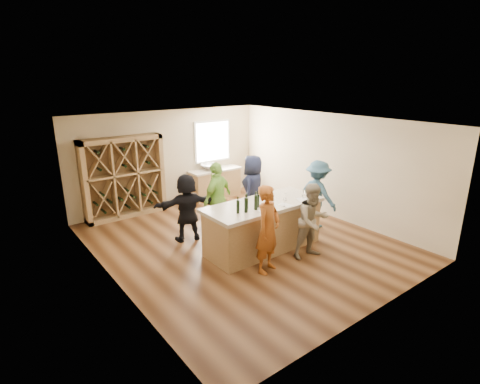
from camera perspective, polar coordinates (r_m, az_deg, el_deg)
floor at (r=8.91m, az=0.27°, el=-7.81°), size 6.00×7.00×0.10m
ceiling at (r=8.11m, az=0.30°, el=11.07°), size 6.00×7.00×0.10m
wall_back at (r=11.33m, az=-10.80°, el=5.13°), size 6.00×0.10×2.80m
wall_front at (r=6.15m, az=21.10°, el=-6.24°), size 6.00×0.10×2.80m
wall_left at (r=7.05m, az=-19.77°, el=-3.09°), size 0.10×7.00×2.80m
wall_right at (r=10.48m, az=13.64°, el=3.97°), size 0.10×7.00×2.80m
window_frame at (r=11.93m, az=-4.25°, el=7.71°), size 1.30×0.06×1.30m
window_pane at (r=11.90m, az=-4.15°, el=7.69°), size 1.18×0.01×1.18m
wine_rack at (r=10.57m, az=-17.27°, el=2.11°), size 2.20×0.45×2.20m
back_counter_base at (r=11.95m, az=-3.79°, el=1.24°), size 1.60×0.58×0.86m
back_counter_top at (r=11.83m, az=-3.84°, el=3.38°), size 1.70×0.62×0.06m
sink at (r=11.69m, az=-4.67°, el=3.82°), size 0.54×0.54×0.19m
faucet at (r=11.83m, az=-5.15°, el=4.25°), size 0.02×0.02×0.30m
tasting_counter_base at (r=8.37m, az=3.54°, el=-5.43°), size 2.60×1.00×1.00m
tasting_counter_top at (r=8.18m, az=3.61°, el=-1.94°), size 2.72×1.12×0.08m
wine_bottle_a at (r=7.51m, az=-0.31°, el=-2.26°), size 0.08×0.08×0.27m
wine_bottle_b at (r=7.55m, az=0.93°, el=-1.99°), size 0.10×0.10×0.31m
wine_bottle_c at (r=7.74m, az=1.04°, el=-1.67°), size 0.07×0.07×0.27m
wine_bottle_d at (r=7.71m, az=2.43°, el=-1.62°), size 0.08×0.08×0.31m
wine_bottle_e at (r=7.86m, az=2.73°, el=-1.34°), size 0.08×0.08×0.28m
wine_glass_a at (r=7.58m, az=3.99°, el=-2.40°), size 0.10×0.10×0.20m
wine_glass_b at (r=7.95m, az=6.77°, el=-1.58°), size 0.08×0.08×0.19m
wine_glass_c at (r=8.27m, az=9.55°, el=-1.01°), size 0.08×0.08×0.17m
wine_glass_d at (r=8.35m, az=6.97°, el=-0.74°), size 0.07×0.07×0.16m
wine_glass_e at (r=8.56m, az=9.70°, el=-0.35°), size 0.09×0.09×0.18m
tasting_menu_a at (r=7.68m, az=3.84°, el=-2.93°), size 0.21×0.28×0.00m
tasting_menu_b at (r=8.08m, az=6.92°, el=-1.96°), size 0.25×0.31×0.00m
tasting_menu_c at (r=8.47m, az=9.50°, el=-1.16°), size 0.32×0.36×0.00m
person_near_left at (r=7.30m, az=4.29°, el=-5.69°), size 0.76×0.66×1.77m
person_near_right at (r=8.02m, az=11.03°, el=-4.37°), size 0.85×0.55×1.63m
person_server at (r=9.66m, az=11.69°, el=-0.32°), size 0.55×1.13×1.73m
person_far_mid at (r=9.06m, az=-3.45°, el=-0.96°), size 1.17×0.89×1.79m
person_far_right at (r=9.77m, az=1.97°, el=0.44°), size 1.05×0.96×1.80m
person_far_left at (r=8.77m, az=-8.08°, el=-2.35°), size 1.59×0.91×1.61m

